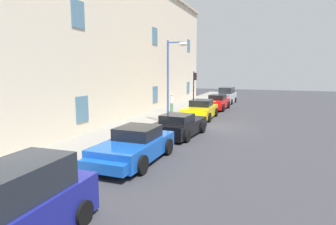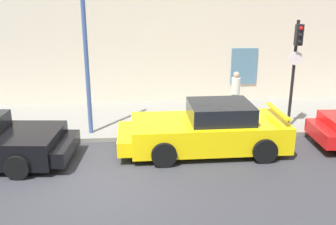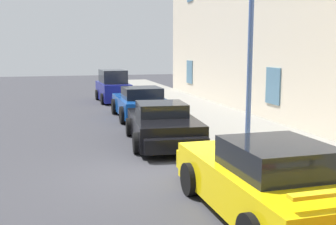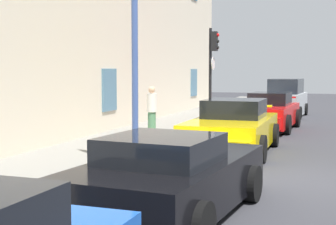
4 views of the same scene
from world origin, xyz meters
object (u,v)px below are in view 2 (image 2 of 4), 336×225
Objects in this scene: traffic_light at (296,56)px; pedestrian_admiring at (235,93)px; street_lamp at (81,10)px; sportscar_white_middle at (203,130)px.

pedestrian_admiring is (-1.47, 1.67, -1.61)m from traffic_light.
sportscar_white_middle is at bearing -15.99° from street_lamp.
street_lamp is at bearing -158.88° from pedestrian_admiring.
traffic_light is 6.84m from street_lamp.
traffic_light is (3.20, 1.33, 1.94)m from sportscar_white_middle.
pedestrian_admiring is at bearing 21.12° from street_lamp.
pedestrian_admiring is (1.73, 3.01, 0.34)m from sportscar_white_middle.
traffic_light is at bearing -48.69° from pedestrian_admiring.
sportscar_white_middle is at bearing -157.35° from traffic_light.
sportscar_white_middle is 3.97m from traffic_light.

